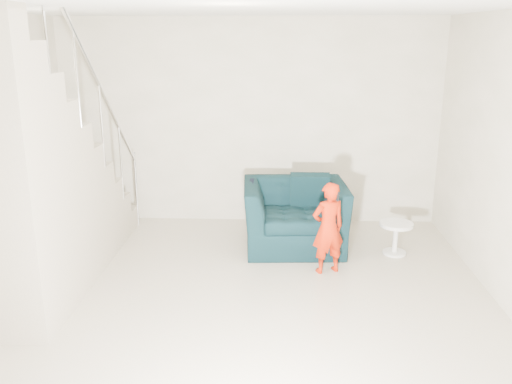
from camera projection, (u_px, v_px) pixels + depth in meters
floor at (234, 319)px, 4.89m from camera, size 5.50×5.50×0.00m
ceiling at (230, 4)px, 4.14m from camera, size 5.50×5.50×0.00m
back_wall at (249, 123)px, 7.15m from camera, size 5.00×0.00×5.00m
front_wall at (167, 372)px, 1.88m from camera, size 5.00×0.00×5.00m
armchair at (294, 215)px, 6.48m from camera, size 1.26×1.12×0.78m
toddler at (328, 228)px, 5.74m from camera, size 0.43×0.36×1.00m
side_table at (396, 233)px, 6.28m from camera, size 0.38×0.38×0.38m
staircase at (32, 199)px, 5.23m from camera, size 1.02×3.03×3.62m
cushion at (310, 191)px, 6.62m from camera, size 0.47×0.23×0.47m
throw at (251, 207)px, 6.46m from camera, size 0.05×0.51×0.57m
phone at (338, 196)px, 5.58m from camera, size 0.03×0.05×0.10m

